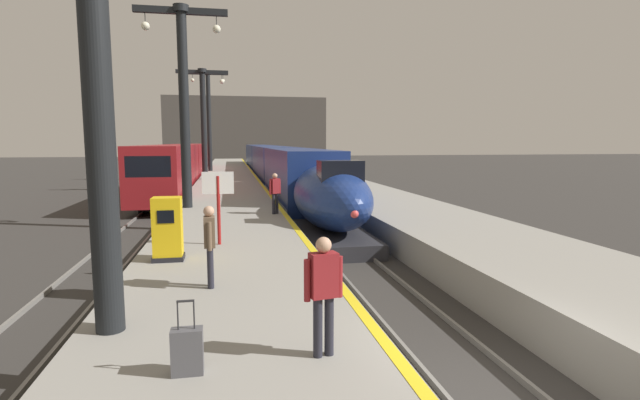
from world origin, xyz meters
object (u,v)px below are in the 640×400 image
object	(u,v)px
passenger_mid_platform	(275,190)
departure_info_board	(218,193)
regional_train_adjacent	(182,163)
station_column_far	(203,113)
ticket_machine_yellow	(168,231)
station_column_mid	(184,88)
passenger_far_waiting	(210,240)
highspeed_train_main	(274,165)
station_column_distant	(209,112)
passenger_near_edge	(324,287)
rolling_suitcase	(187,351)

from	to	relation	value
passenger_mid_platform	departure_info_board	xyz separation A→B (m)	(-2.17, -5.57, 0.52)
regional_train_adjacent	departure_info_board	world-z (taller)	regional_train_adjacent
station_column_far	ticket_machine_yellow	xyz separation A→B (m)	(0.35, -26.75, -4.50)
station_column_mid	passenger_far_waiting	distance (m)	13.29
highspeed_train_main	regional_train_adjacent	world-z (taller)	regional_train_adjacent
station_column_distant	passenger_far_waiting	distance (m)	40.67
highspeed_train_main	departure_info_board	distance (m)	29.24
passenger_far_waiting	ticket_machine_yellow	world-z (taller)	passenger_far_waiting
station_column_far	ticket_machine_yellow	bearing A→B (deg)	-89.25
passenger_near_edge	rolling_suitcase	distance (m)	1.95
passenger_near_edge	passenger_far_waiting	world-z (taller)	same
rolling_suitcase	station_column_mid	bearing A→B (deg)	94.68
highspeed_train_main	station_column_distant	world-z (taller)	station_column_distant
passenger_mid_platform	rolling_suitcase	size ratio (longest dim) A/B	1.72
station_column_mid	ticket_machine_yellow	bearing A→B (deg)	-87.99
ticket_machine_yellow	station_column_mid	bearing A→B (deg)	92.01
regional_train_adjacent	passenger_far_waiting	size ratio (longest dim) A/B	21.66
station_column_distant	passenger_far_waiting	xyz separation A→B (m)	(1.48, -40.33, -5.00)
regional_train_adjacent	departure_info_board	distance (m)	30.12
passenger_near_edge	ticket_machine_yellow	world-z (taller)	passenger_near_edge
ticket_machine_yellow	departure_info_board	world-z (taller)	departure_info_board
highspeed_train_main	station_column_distant	size ratio (longest dim) A/B	5.71
passenger_near_edge	departure_info_board	bearing A→B (deg)	101.52
rolling_suitcase	departure_info_board	bearing A→B (deg)	88.14
regional_train_adjacent	rolling_suitcase	distance (m)	37.92
departure_info_board	passenger_mid_platform	bearing A→B (deg)	68.72
regional_train_adjacent	rolling_suitcase	xyz separation A→B (m)	(3.52, -37.75, -0.77)
station_column_distant	highspeed_train_main	bearing A→B (deg)	-50.91
station_column_distant	passenger_near_edge	size ratio (longest dim) A/B	5.95
passenger_mid_platform	departure_info_board	world-z (taller)	departure_info_board
station_column_mid	departure_info_board	world-z (taller)	station_column_mid
regional_train_adjacent	passenger_near_edge	distance (m)	37.95
station_column_distant	passenger_near_edge	world-z (taller)	station_column_distant
passenger_far_waiting	station_column_mid	bearing A→B (deg)	96.78
station_column_far	ticket_machine_yellow	world-z (taller)	station_column_far
station_column_mid	ticket_machine_yellow	xyz separation A→B (m)	(0.35, -9.96, -4.62)
highspeed_train_main	station_column_mid	xyz separation A→B (m)	(-5.90, -20.60, 4.46)
regional_train_adjacent	passenger_mid_platform	size ratio (longest dim) A/B	21.66
passenger_far_waiting	departure_info_board	size ratio (longest dim) A/B	0.80
passenger_near_edge	ticket_machine_yellow	bearing A→B (deg)	114.82
station_column_far	passenger_far_waiting	distance (m)	29.61
station_column_mid	passenger_mid_platform	world-z (taller)	station_column_mid
ticket_machine_yellow	regional_train_adjacent	bearing A→B (deg)	94.62
station_column_distant	passenger_mid_platform	xyz separation A→B (m)	(3.75, -30.61, -5.00)
regional_train_adjacent	passenger_mid_platform	distance (m)	25.03
highspeed_train_main	rolling_suitcase	bearing A→B (deg)	-97.09
regional_train_adjacent	station_column_distant	world-z (taller)	station_column_distant
station_column_distant	departure_info_board	xyz separation A→B (m)	(1.58, -36.17, -4.48)
regional_train_adjacent	passenger_far_waiting	xyz separation A→B (m)	(3.68, -34.04, -0.09)
station_column_mid	station_column_distant	world-z (taller)	station_column_distant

